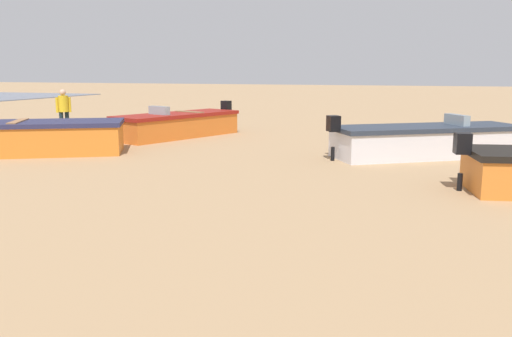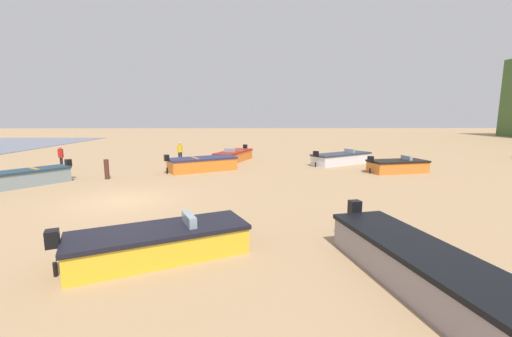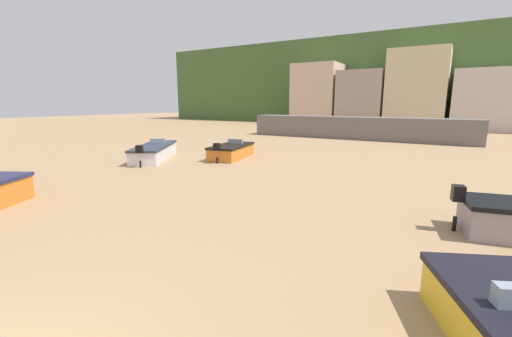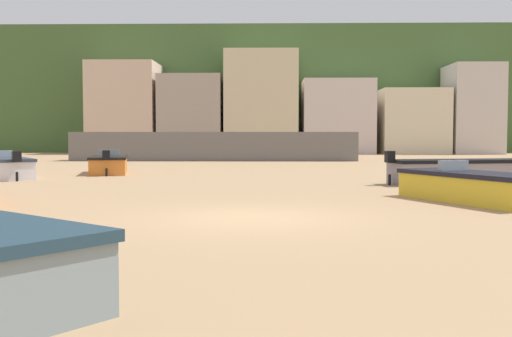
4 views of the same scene
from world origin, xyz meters
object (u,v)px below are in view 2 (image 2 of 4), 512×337
Objects in this scene: boat_orange_1 at (397,166)px; beach_walker_foreground at (61,155)px; mooring_post_near_water at (107,169)px; boat_orange_0 at (234,156)px; boat_white_4 at (341,158)px; beach_walker_distant at (180,150)px; boat_orange_3 at (202,164)px; boat_grey_6 at (23,178)px; boat_grey_5 at (419,267)px; boat_yellow_2 at (160,243)px.

boat_orange_1 is 2.52× the size of beach_walker_foreground.
boat_orange_0 is at bearing 136.60° from mooring_post_near_water.
boat_white_4 is 3.18× the size of beach_walker_distant.
boat_orange_0 is at bearing -134.65° from boat_white_4.
boat_orange_3 reaches higher than boat_grey_6.
beach_walker_foreground reaches higher than boat_white_4.
boat_orange_0 is 10.25m from mooring_post_near_water.
beach_walker_distant is (-4.80, -15.15, 0.54)m from boat_orange_1.
beach_walker_distant is at bearing -76.42° from boat_grey_5.
mooring_post_near_water reaches higher than boat_orange_1.
boat_orange_1 is at bearing 43.04° from beach_walker_foreground.
boat_orange_3 is 9.88m from boat_grey_6.
boat_white_4 is at bearing -171.03° from boat_orange_0.
boat_white_4 is (-3.70, -2.66, 0.01)m from boat_orange_1.
boat_orange_0 is 1.04× the size of boat_orange_3.
boat_orange_1 is 3.53× the size of mooring_post_near_water.
boat_grey_5 is 4.86× the size of mooring_post_near_water.
boat_grey_6 is 10.78m from beach_walker_distant.
boat_orange_0 is 1.04× the size of boat_yellow_2.
boat_yellow_2 is 12.40m from mooring_post_near_water.
boat_grey_6 is at bearing -62.10° from mooring_post_near_water.
beach_walker_foreground is at bearing -116.74° from boat_white_4.
boat_grey_5 is at bearing -113.44° from beach_walker_distant.
boat_grey_6 is at bearing -157.53° from boat_yellow_2.
boat_grey_5 is at bearing -3.82° from boat_orange_3.
boat_grey_6 is at bearing -175.58° from beach_walker_distant.
mooring_post_near_water is (-12.39, -12.07, 0.12)m from boat_grey_5.
boat_orange_1 is at bearing 96.29° from mooring_post_near_water.
boat_grey_5 reaches higher than boat_orange_1.
boat_orange_1 is at bearing 112.46° from boat_yellow_2.
mooring_post_near_water is at bearing -95.43° from boat_orange_1.
boat_orange_0 is 12.23m from boat_orange_1.
boat_orange_3 is 0.93× the size of boat_white_4.
boat_orange_1 is 15.90m from beach_walker_distant.
boat_yellow_2 is 18.00m from beach_walker_foreground.
boat_yellow_2 is at bearing 29.17° from mooring_post_near_water.
boat_orange_0 is 1.21× the size of boat_orange_1.
mooring_post_near_water is at bearing -89.95° from boat_orange_3.
beach_walker_foreground is (-5.51, -1.12, 0.51)m from boat_grey_6.
boat_white_4 is (-16.51, 9.29, 0.02)m from boat_yellow_2.
boat_yellow_2 is 6.23m from boat_grey_5.
mooring_post_near_water is at bearing -57.89° from boat_grey_5.
mooring_post_near_water reaches higher than boat_orange_0.
boat_grey_5 is 3.48× the size of beach_walker_foreground.
beach_walker_foreground and beach_walker_distant have the same top height.
boat_white_4 is (1.77, 8.29, 0.00)m from boat_orange_0.
boat_orange_0 is 4.29× the size of mooring_post_near_water.
mooring_post_near_water is at bearing -114.18° from boat_grey_6.
boat_white_4 reaches higher than boat_yellow_2.
boat_grey_5 reaches higher than mooring_post_near_water.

